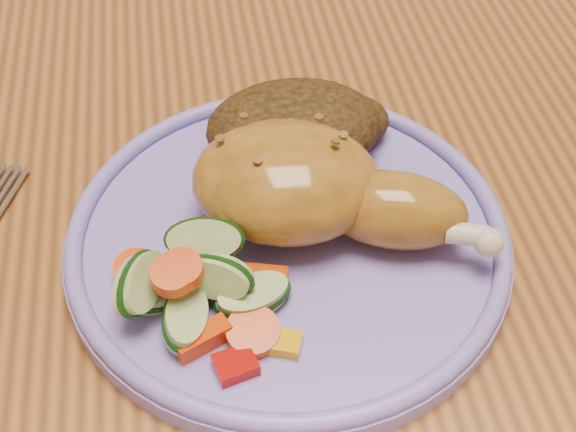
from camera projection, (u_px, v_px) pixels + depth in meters
The scene contains 6 objects.
dining_table at pixel (380, 240), 0.57m from camera, with size 0.90×1.40×0.75m.
plate at pixel (288, 242), 0.45m from camera, with size 0.25×0.25×0.01m, color #7E6ECF.
plate_rim at pixel (288, 228), 0.44m from camera, with size 0.24×0.24×0.01m, color #7E6ECF.
chicken_leg at pixel (312, 188), 0.43m from camera, with size 0.16×0.11×0.05m.
rice_pilaf at pixel (297, 129), 0.48m from camera, with size 0.11×0.08×0.05m.
vegetable_pile at pixel (193, 287), 0.40m from camera, with size 0.10×0.09×0.05m.
Camera 1 is at (-0.12, -0.36, 1.09)m, focal length 50.00 mm.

